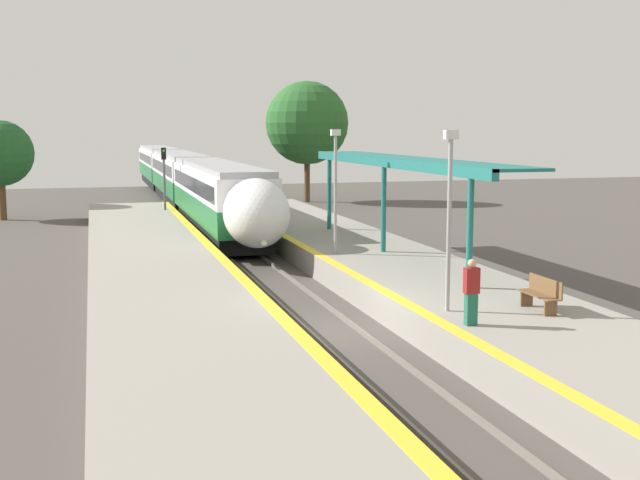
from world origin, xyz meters
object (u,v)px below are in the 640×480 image
platform_bench (541,293)px  railway_signal (164,178)px  lamppost_mid (335,182)px  train (182,176)px  person_waiting (471,291)px  lamppost_near (449,207)px

platform_bench → railway_signal: (-7.28, 29.61, 1.40)m
lamppost_mid → railway_signal: bearing=104.6°
railway_signal → train: bearing=78.8°
person_waiting → railway_signal: (-4.76, 30.54, 1.02)m
lamppost_near → railway_signal: bearing=99.5°
platform_bench → person_waiting: size_ratio=0.96×
person_waiting → railway_signal: bearing=98.9°
train → railway_signal: bearing=-101.2°
platform_bench → lamppost_mid: 11.38m
railway_signal → lamppost_near: bearing=-80.5°
train → platform_bench: bearing=-83.2°
lamppost_near → person_waiting: bearing=-93.8°
railway_signal → lamppost_mid: (4.86, -18.73, 0.89)m
person_waiting → lamppost_near: size_ratio=0.35×
lamppost_mid → person_waiting: bearing=-90.5°
person_waiting → lamppost_mid: (0.10, 11.81, 1.91)m
platform_bench → lamppost_near: 3.40m
train → platform_bench: train is taller
train → person_waiting: train is taller
lamppost_near → lamppost_mid: (0.00, 10.22, 0.00)m
train → lamppost_mid: size_ratio=12.40×
platform_bench → lamppost_near: (-2.42, 0.66, 2.30)m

